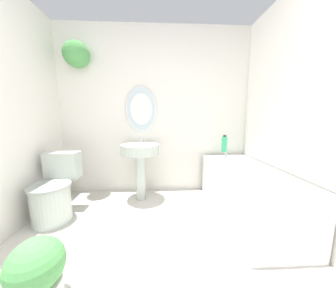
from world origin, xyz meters
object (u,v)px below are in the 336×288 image
bathtub (245,191)px  pedestal_sink (140,156)px  potted_plant (37,272)px  toilet (55,192)px  shampoo_bottle (224,144)px

bathtub → pedestal_sink: bearing=159.7°
potted_plant → toilet: bearing=115.8°
toilet → potted_plant: 1.04m
toilet → shampoo_bottle: size_ratio=2.96×
toilet → potted_plant: bearing=-64.2°
pedestal_sink → bathtub: (1.23, -0.46, -0.32)m
bathtub → potted_plant: bearing=-152.4°
pedestal_sink → potted_plant: bearing=-108.6°
pedestal_sink → shampoo_bottle: shampoo_bottle is taller
toilet → shampoo_bottle: bearing=13.6°
shampoo_bottle → potted_plant: size_ratio=0.56×
potted_plant → shampoo_bottle: bearing=41.3°
bathtub → shampoo_bottle: bearing=95.2°
toilet → pedestal_sink: pedestal_sink is taller
pedestal_sink → shampoo_bottle: 1.19m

